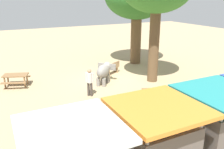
{
  "coord_description": "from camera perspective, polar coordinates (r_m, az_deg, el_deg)",
  "views": [
    {
      "loc": [
        6.7,
        14.25,
        5.51
      ],
      "look_at": [
        0.35,
        1.39,
        0.8
      ],
      "focal_mm": 38.55,
      "sensor_mm": 36.0,
      "label": 1
    }
  ],
  "objects": [
    {
      "name": "picnic_table_far",
      "position": [
        12.93,
        10.6,
        -4.53
      ],
      "size": [
        1.96,
        1.95,
        0.78
      ],
      "rotation": [
        0.0,
        0.0,
        2.74
      ],
      "color": "olive",
      "rests_on": "ground_plane"
    },
    {
      "name": "person_handler",
      "position": [
        13.68,
        -5.32,
        -1.39
      ],
      "size": [
        0.38,
        0.39,
        1.62
      ],
      "rotation": [
        0.0,
        0.0,
        -2.37
      ],
      "color": "#3F3833",
      "rests_on": "ground_plane"
    },
    {
      "name": "elephant",
      "position": [
        15.66,
        -1.92,
        0.78
      ],
      "size": [
        1.74,
        1.76,
        1.3
      ],
      "rotation": [
        0.0,
        0.0,
        3.95
      ],
      "color": "gray",
      "rests_on": "ground_plane"
    },
    {
      "name": "picnic_table_near",
      "position": [
        16.4,
        -21.85,
        -0.65
      ],
      "size": [
        1.92,
        1.91,
        0.78
      ],
      "rotation": [
        0.0,
        0.0,
        2.79
      ],
      "color": "olive",
      "rests_on": "ground_plane"
    },
    {
      "name": "market_stall_orange",
      "position": [
        7.75,
        10.27,
        -16.52
      ],
      "size": [
        2.5,
        2.5,
        2.52
      ],
      "color": "#59514C",
      "rests_on": "ground_plane"
    },
    {
      "name": "market_stall_teal",
      "position": [
        9.35,
        23.51,
        -11.38
      ],
      "size": [
        2.5,
        2.5,
        2.52
      ],
      "color": "#59514C",
      "rests_on": "ground_plane"
    },
    {
      "name": "wooden_bench",
      "position": [
        17.67,
        0.11,
        1.6
      ],
      "size": [
        1.42,
        1.01,
        0.88
      ],
      "rotation": [
        0.0,
        0.0,
        3.63
      ],
      "color": "#9E7A51",
      "rests_on": "ground_plane"
    },
    {
      "name": "ground_plane",
      "position": [
        16.68,
        -1.05,
        -1.12
      ],
      "size": [
        60.0,
        60.0,
        0.0
      ],
      "primitive_type": "plane",
      "color": "tan"
    }
  ]
}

